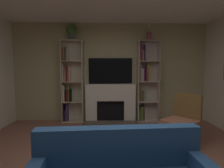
# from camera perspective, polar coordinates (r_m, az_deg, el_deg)

# --- Properties ---
(wall_back_accent) EXTENTS (5.40, 0.06, 2.67)m
(wall_back_accent) POSITION_cam_1_polar(r_m,az_deg,el_deg) (5.28, -0.49, 3.50)
(wall_back_accent) COLOR tan
(wall_back_accent) RESTS_ON ground_plane
(fireplace) EXTENTS (1.46, 0.49, 1.03)m
(fireplace) POSITION_cam_1_polar(r_m,az_deg,el_deg) (5.24, -0.45, -5.38)
(fireplace) COLOR white
(fireplace) RESTS_ON ground_plane
(tv) EXTENTS (1.19, 0.06, 0.70)m
(tv) POSITION_cam_1_polar(r_m,az_deg,el_deg) (5.22, -0.47, 3.96)
(tv) COLOR black
(tv) RESTS_ON fireplace
(bookshelf_left) EXTENTS (0.57, 0.29, 2.19)m
(bookshelf_left) POSITION_cam_1_polar(r_m,az_deg,el_deg) (5.26, -12.42, 0.45)
(bookshelf_left) COLOR beige
(bookshelf_left) RESTS_ON ground_plane
(bookshelf_right) EXTENTS (0.57, 0.30, 2.19)m
(bookshelf_right) POSITION_cam_1_polar(r_m,az_deg,el_deg) (5.27, 10.03, 0.58)
(bookshelf_right) COLOR beige
(bookshelf_right) RESTS_ON ground_plane
(potted_plant) EXTENTS (0.27, 0.27, 0.41)m
(potted_plant) POSITION_cam_1_polar(r_m,az_deg,el_deg) (5.27, -12.08, 15.34)
(potted_plant) COLOR #505956
(potted_plant) RESTS_ON bookshelf_left
(vase_with_flowers) EXTENTS (0.12, 0.12, 0.41)m
(vase_with_flowers) POSITION_cam_1_polar(r_m,az_deg,el_deg) (5.29, 11.07, 14.27)
(vase_with_flowers) COLOR #893550
(vase_with_flowers) RESTS_ON bookshelf_right
(armchair) EXTENTS (0.79, 0.79, 0.96)m
(armchair) POSITION_cam_1_polar(r_m,az_deg,el_deg) (3.97, 20.50, -9.76)
(armchair) COLOR brown
(armchair) RESTS_ON ground_plane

